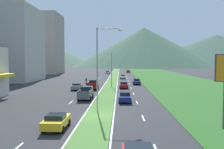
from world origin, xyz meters
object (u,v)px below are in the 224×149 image
(car_1, at_px, (137,82))
(pickup_truck_1, at_px, (93,85))
(car_5, at_px, (128,71))
(street_lamp_near, at_px, (100,64))
(car_2, at_px, (56,121))
(street_lamp_mid, at_px, (110,67))
(car_3, at_px, (108,72))
(car_6, at_px, (77,86))
(pickup_truck_0, at_px, (86,93))
(car_8, at_px, (124,85))
(motorcycle_rider, at_px, (86,82))
(car_0, at_px, (123,77))
(car_4, at_px, (125,97))

(car_1, xyz_separation_m, pickup_truck_1, (-10.55, -10.82, 0.20))
(car_1, relative_size, car_5, 1.03)
(car_5, xyz_separation_m, pickup_truck_1, (-10.43, -72.35, 0.23))
(street_lamp_near, relative_size, car_2, 2.62)
(street_lamp_near, distance_m, street_lamp_mid, 26.84)
(pickup_truck_1, bearing_deg, car_3, -0.03)
(street_lamp_mid, bearing_deg, car_6, -144.74)
(car_2, relative_size, car_3, 0.84)
(street_lamp_near, bearing_deg, pickup_truck_0, 108.09)
(car_1, relative_size, car_6, 1.05)
(car_3, distance_m, pickup_truck_1, 62.51)
(car_8, height_order, motorcycle_rider, motorcycle_rider)
(car_2, distance_m, pickup_truck_1, 30.99)
(car_8, height_order, pickup_truck_1, pickup_truck_1)
(car_1, height_order, car_5, car_1)
(street_lamp_near, xyz_separation_m, car_0, (3.54, 54.09, -5.28))
(street_lamp_near, bearing_deg, motorcycle_rider, 101.08)
(car_0, height_order, car_5, car_5)
(pickup_truck_0, height_order, pickup_truck_1, same)
(car_5, bearing_deg, motorcycle_rider, -12.35)
(car_1, height_order, car_2, car_1)
(motorcycle_rider, bearing_deg, car_6, 178.46)
(car_8, distance_m, pickup_truck_1, 7.25)
(car_3, xyz_separation_m, car_8, (6.91, -60.45, 0.01))
(car_0, height_order, car_4, car_4)
(car_0, bearing_deg, street_lamp_mid, -6.94)
(street_lamp_mid, xyz_separation_m, car_8, (3.20, -1.44, -4.07))
(car_5, bearing_deg, car_3, -46.58)
(car_4, xyz_separation_m, car_6, (-10.25, 14.66, -0.02))
(car_2, relative_size, pickup_truck_1, 0.74)
(street_lamp_near, height_order, car_5, street_lamp_near)
(car_8, bearing_deg, car_5, 177.16)
(pickup_truck_0, distance_m, motorcycle_rider, 24.37)
(car_0, height_order, pickup_truck_1, pickup_truck_1)
(pickup_truck_0, bearing_deg, street_lamp_mid, -11.27)
(street_lamp_mid, height_order, car_4, street_lamp_mid)
(street_lamp_near, height_order, street_lamp_mid, street_lamp_near)
(car_0, distance_m, pickup_truck_0, 44.85)
(street_lamp_near, distance_m, car_6, 23.42)
(car_3, relative_size, pickup_truck_1, 0.88)
(car_5, bearing_deg, car_6, -10.62)
(car_5, relative_size, motorcycle_rider, 2.20)
(street_lamp_near, xyz_separation_m, street_lamp_mid, (0.22, 26.81, -1.19))
(car_1, relative_size, motorcycle_rider, 2.27)
(pickup_truck_0, bearing_deg, car_1, -22.70)
(car_1, distance_m, car_2, 43.10)
(car_2, height_order, car_3, car_3)
(car_1, distance_m, car_4, 27.31)
(pickup_truck_1, bearing_deg, car_1, -44.27)
(pickup_truck_0, relative_size, pickup_truck_1, 1.00)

